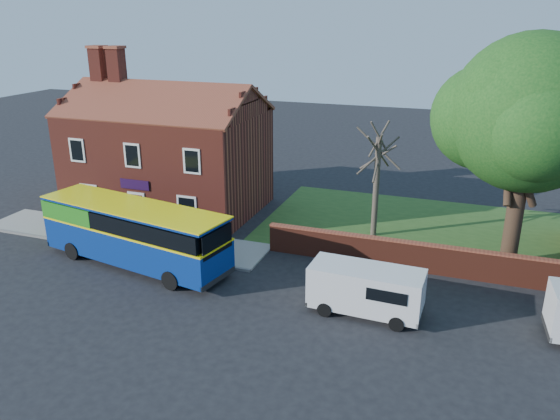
% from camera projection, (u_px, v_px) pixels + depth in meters
% --- Properties ---
extents(ground, '(120.00, 120.00, 0.00)m').
position_uv_depth(ground, '(177.00, 302.00, 25.26)').
color(ground, black).
rests_on(ground, ground).
extents(pavement, '(18.00, 3.50, 0.12)m').
position_uv_depth(pavement, '(123.00, 236.00, 32.55)').
color(pavement, gray).
rests_on(pavement, ground).
extents(kerb, '(18.00, 0.15, 0.14)m').
position_uv_depth(kerb, '(104.00, 247.00, 30.99)').
color(kerb, slate).
rests_on(kerb, ground).
extents(grass_strip, '(26.00, 12.00, 0.04)m').
position_uv_depth(grass_strip, '(478.00, 236.00, 32.65)').
color(grass_strip, '#426B28').
rests_on(grass_strip, ground).
extents(shop_building, '(12.30, 8.13, 10.50)m').
position_uv_depth(shop_building, '(168.00, 159.00, 36.52)').
color(shop_building, maroon).
rests_on(shop_building, ground).
extents(boundary_wall, '(22.00, 0.38, 1.60)m').
position_uv_depth(boundary_wall, '(478.00, 265.00, 27.07)').
color(boundary_wall, maroon).
rests_on(boundary_wall, ground).
extents(bus, '(11.14, 4.67, 3.30)m').
position_uv_depth(bus, '(129.00, 230.00, 28.60)').
color(bus, navy).
rests_on(bus, ground).
extents(van_near, '(5.01, 2.22, 2.17)m').
position_uv_depth(van_near, '(366.00, 289.00, 23.90)').
color(van_near, silver).
rests_on(van_near, ground).
extents(large_tree, '(9.77, 7.73, 11.91)m').
position_uv_depth(large_tree, '(531.00, 118.00, 26.51)').
color(large_tree, black).
rests_on(large_tree, ground).
extents(bare_tree, '(2.46, 2.94, 6.57)m').
position_uv_depth(bare_tree, '(376.00, 182.00, 31.68)').
color(bare_tree, '#4C4238').
rests_on(bare_tree, ground).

